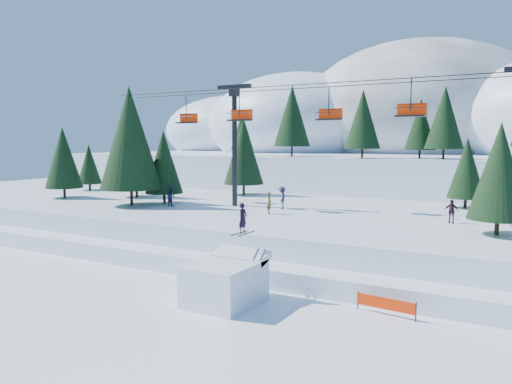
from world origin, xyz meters
The scene contains 10 objects.
ground centered at (0.00, 0.00, 0.00)m, with size 160.00×160.00×0.00m, color white.
mid_shelf centered at (0.00, 18.00, 1.25)m, with size 70.00×22.00×2.50m, color white.
berm centered at (0.00, 8.00, 0.55)m, with size 70.00×6.00×1.10m, color white.
mountain_ridge centered at (-5.08, 73.36, 9.64)m, with size 119.00×60.00×26.46m.
jump_kicker centered at (0.33, 2.15, 1.13)m, with size 3.02×4.29×4.87m.
chairlift centered at (2.18, 18.05, 9.32)m, with size 46.00×3.21×10.28m.
conifer_stand centered at (1.02, 18.46, 7.06)m, with size 63.35×16.98×10.23m.
distant_skiers centered at (-4.90, 16.85, 3.38)m, with size 23.20×4.30×1.83m.
banner_near centered at (7.77, 4.25, 0.54)m, with size 2.84×0.40×0.90m.
banner_far centered at (10.84, 6.76, 0.54)m, with size 2.69×1.01×0.90m.
Camera 1 is at (13.54, -18.23, 8.03)m, focal length 35.00 mm.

